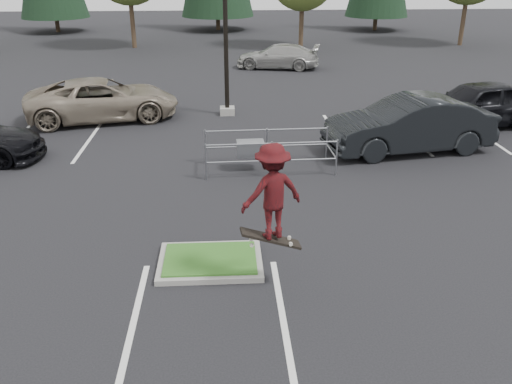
{
  "coord_description": "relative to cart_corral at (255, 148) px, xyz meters",
  "views": [
    {
      "loc": [
        0.38,
        -10.05,
        6.04
      ],
      "look_at": [
        1.07,
        1.5,
        1.01
      ],
      "focal_mm": 38.0,
      "sensor_mm": 36.0,
      "label": 1
    }
  ],
  "objects": [
    {
      "name": "ground",
      "position": [
        -1.27,
        -5.53,
        -0.7
      ],
      "size": [
        120.0,
        120.0,
        0.0
      ],
      "primitive_type": "plane",
      "color": "black",
      "rests_on": "ground"
    },
    {
      "name": "grass_median",
      "position": [
        -1.27,
        -5.53,
        -0.62
      ],
      "size": [
        2.2,
        1.6,
        0.16
      ],
      "color": "gray",
      "rests_on": "ground"
    },
    {
      "name": "stall_lines",
      "position": [
        -2.63,
        0.49,
        -0.7
      ],
      "size": [
        22.62,
        17.6,
        0.01
      ],
      "color": "silver",
      "rests_on": "ground"
    },
    {
      "name": "cart_corral",
      "position": [
        0.0,
        0.0,
        0.0
      ],
      "size": [
        3.97,
        1.54,
        1.11
      ],
      "rotation": [
        0.0,
        0.0,
        0.03
      ],
      "color": "gray",
      "rests_on": "ground"
    },
    {
      "name": "skateboarder",
      "position": [
        -0.07,
        -6.53,
        1.39
      ],
      "size": [
        1.36,
        1.07,
        2.11
      ],
      "rotation": [
        0.0,
        0.0,
        3.51
      ],
      "color": "black",
      "rests_on": "ground"
    },
    {
      "name": "car_l_tan",
      "position": [
        -5.77,
        5.96,
        0.12
      ],
      "size": [
        6.36,
        3.95,
        1.64
      ],
      "primitive_type": "imported",
      "rotation": [
        0.0,
        0.0,
        1.79
      ],
      "color": "gray",
      "rests_on": "ground"
    },
    {
      "name": "car_r_charc",
      "position": [
        5.23,
        1.47,
        0.22
      ],
      "size": [
        5.79,
        2.82,
        1.83
      ],
      "primitive_type": "imported",
      "rotation": [
        0.0,
        0.0,
        4.88
      ],
      "color": "black",
      "rests_on": "ground"
    },
    {
      "name": "car_r_black",
      "position": [
        8.73,
        4.11,
        0.18
      ],
      "size": [
        5.51,
        3.22,
        1.76
      ],
      "primitive_type": "imported",
      "rotation": [
        0.0,
        0.0,
        4.95
      ],
      "color": "black",
      "rests_on": "ground"
    },
    {
      "name": "car_far_silver",
      "position": [
        2.35,
        16.47,
        -0.0
      ],
      "size": [
        5.11,
        2.98,
        1.39
      ],
      "primitive_type": "imported",
      "rotation": [
        0.0,
        0.0,
        4.49
      ],
      "color": "#ADADA8",
      "rests_on": "ground"
    }
  ]
}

